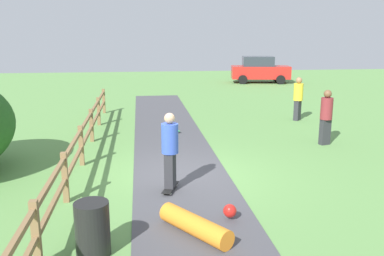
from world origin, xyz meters
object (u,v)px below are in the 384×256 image
Objects in this scene: trash_bin at (93,229)px; bystander_maroon at (326,115)px; skater_riding at (170,148)px; bystander_yellow at (298,97)px; parked_car_red at (260,70)px; skater_fallen at (198,224)px; skateboard_loose at (174,129)px.

bystander_maroon is (6.73, 6.07, 0.54)m from trash_bin.
skater_riding is 1.01× the size of bystander_yellow.
parked_car_red reaches higher than bystander_yellow.
skater_fallen is (0.33, -2.15, -0.82)m from skater_riding.
bystander_maroon is at bearing -27.21° from skateboard_loose.
bystander_yellow is at bearing 53.61° from trash_bin.
bystander_yellow is (5.51, 9.42, 0.79)m from skater_fallen.
skater_fallen is at bearing -91.87° from skateboard_loose.
skateboard_loose is at bearing -117.04° from parked_car_red.
parked_car_red is at bearing 71.08° from skater_fallen.
parked_car_red reaches higher than bystander_maroon.
skateboard_loose is at bearing 152.79° from bystander_maroon.
bystander_yellow reaches higher than trash_bin.
bystander_yellow is (5.25, 1.41, 0.90)m from skateboard_loose.
parked_car_red is (9.60, 23.30, 0.51)m from trash_bin.
skateboard_loose is (2.04, 8.48, -0.36)m from trash_bin.
trash_bin is at bearing -119.02° from skater_riding.
skater_riding is 1.01× the size of bystander_maroon.
parked_car_red is (7.56, 14.82, 0.87)m from skateboard_loose.
trash_bin is 12.30m from bystander_yellow.
skater_riding is 2.33m from skater_fallen.
skater_fallen reaches higher than skateboard_loose.
skater_riding is at bearing -146.81° from bystander_maroon.
skateboard_loose is at bearing 84.27° from skater_riding.
skateboard_loose is 5.51m from bystander_yellow.
skater_riding is 22.23m from parked_car_red.
bystander_maroon is (5.28, 3.45, -0.04)m from skater_riding.
trash_bin is at bearing -165.35° from skater_fallen.
trash_bin is 0.60× the size of skater_fallen.
skater_riding is 0.41× the size of parked_car_red.
skater_fallen is 0.84× the size of bystander_yellow.
skater_riding is at bearing -111.51° from parked_car_red.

